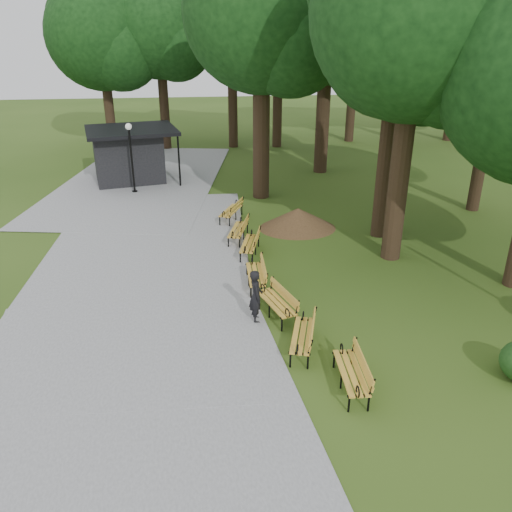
{
  "coord_description": "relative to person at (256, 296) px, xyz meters",
  "views": [
    {
      "loc": [
        -1.79,
        -14.36,
        7.9
      ],
      "look_at": [
        -0.01,
        0.7,
        1.1
      ],
      "focal_mm": 36.35,
      "sensor_mm": 36.0,
      "label": 1
    }
  ],
  "objects": [
    {
      "name": "dirt_mound",
      "position": [
        2.62,
        7.24,
        -0.36
      ],
      "size": [
        2.72,
        2.72,
        0.89
      ],
      "primitive_type": "cone",
      "color": "#47301C",
      "rests_on": "ground"
    },
    {
      "name": "bench_4",
      "position": [
        0.32,
        4.73,
        -0.37
      ],
      "size": [
        1.1,
        2.0,
        0.88
      ],
      "primitive_type": null,
      "rotation": [
        0.0,
        0.0,
        -1.83
      ],
      "color": "gold",
      "rests_on": "ground"
    },
    {
      "name": "path",
      "position": [
        -3.73,
        4.43,
        -0.78
      ],
      "size": [
        12.0,
        38.0,
        0.06
      ],
      "primitive_type": "cube",
      "color": "gray",
      "rests_on": "ground"
    },
    {
      "name": "kiosk",
      "position": [
        -5.15,
        15.52,
        0.63
      ],
      "size": [
        5.32,
        4.86,
        2.88
      ],
      "primitive_type": null,
      "rotation": [
        0.0,
        0.0,
        0.21
      ],
      "color": "black",
      "rests_on": "ground"
    },
    {
      "name": "bench_1",
      "position": [
        1.04,
        -1.61,
        -0.37
      ],
      "size": [
        1.15,
        2.0,
        0.88
      ],
      "primitive_type": null,
      "rotation": [
        0.0,
        0.0,
        -1.86
      ],
      "color": "gold",
      "rests_on": "ground"
    },
    {
      "name": "lamp_post",
      "position": [
        -4.71,
        13.22,
        1.68
      ],
      "size": [
        0.32,
        0.32,
        3.5
      ],
      "color": "black",
      "rests_on": "ground"
    },
    {
      "name": "lawn_tree_1",
      "position": [
        5.75,
        6.08,
        6.58
      ],
      "size": [
        5.59,
        5.59,
        10.23
      ],
      "color": "black",
      "rests_on": "ground"
    },
    {
      "name": "lawn_tree_0",
      "position": [
        5.47,
        3.9,
        7.4
      ],
      "size": [
        6.73,
        6.73,
        11.63
      ],
      "color": "black",
      "rests_on": "ground"
    },
    {
      "name": "ground",
      "position": [
        0.27,
        1.43,
        -0.81
      ],
      "size": [
        100.0,
        100.0,
        0.0
      ],
      "primitive_type": "plane",
      "color": "#304D16",
      "rests_on": "ground"
    },
    {
      "name": "lawn_tree_5",
      "position": [
        11.18,
        8.67,
        5.73
      ],
      "size": [
        5.35,
        5.35,
        9.26
      ],
      "color": "black",
      "rests_on": "ground"
    },
    {
      "name": "tree_backdrop",
      "position": [
        7.66,
        23.85,
        6.76
      ],
      "size": [
        36.84,
        8.51,
        15.13
      ],
      "primitive_type": null,
      "color": "black",
      "rests_on": "ground"
    },
    {
      "name": "bench_2",
      "position": [
        0.62,
        0.19,
        -0.37
      ],
      "size": [
        1.18,
        2.0,
        0.88
      ],
      "primitive_type": null,
      "rotation": [
        0.0,
        0.0,
        -1.27
      ],
      "color": "gold",
      "rests_on": "ground"
    },
    {
      "name": "lawn_tree_2",
      "position": [
        1.64,
        11.78,
        7.51
      ],
      "size": [
        6.96,
        6.96,
        11.86
      ],
      "color": "black",
      "rests_on": "ground"
    },
    {
      "name": "bench_5",
      "position": [
        0.02,
        6.21,
        -0.37
      ],
      "size": [
        1.15,
        2.0,
        0.88
      ],
      "primitive_type": null,
      "rotation": [
        0.0,
        0.0,
        -1.86
      ],
      "color": "gold",
      "rests_on": "ground"
    },
    {
      "name": "person",
      "position": [
        0.0,
        0.0,
        0.0
      ],
      "size": [
        0.42,
        0.61,
        1.61
      ],
      "primitive_type": "imported",
      "rotation": [
        0.0,
        0.0,
        1.62
      ],
      "color": "black",
      "rests_on": "ground"
    },
    {
      "name": "bench_0",
      "position": [
        1.86,
        -3.31,
        -0.37
      ],
      "size": [
        0.74,
        1.93,
        0.88
      ],
      "primitive_type": null,
      "rotation": [
        0.0,
        0.0,
        -1.62
      ],
      "color": "gold",
      "rests_on": "ground"
    },
    {
      "name": "bench_6",
      "position": [
        -0.09,
        8.55,
        -0.37
      ],
      "size": [
        1.36,
        2.0,
        0.88
      ],
      "primitive_type": null,
      "rotation": [
        0.0,
        0.0,
        -1.99
      ],
      "color": "gold",
      "rests_on": "ground"
    },
    {
      "name": "lawn_tree_4",
      "position": [
        5.69,
        16.17,
        7.03
      ],
      "size": [
        6.18,
        6.18,
        11.0
      ],
      "color": "black",
      "rests_on": "ground"
    },
    {
      "name": "bench_3",
      "position": [
        0.24,
        2.14,
        -0.37
      ],
      "size": [
        0.7,
        1.92,
        0.88
      ],
      "primitive_type": null,
      "rotation": [
        0.0,
        0.0,
        -1.6
      ],
      "color": "gold",
      "rests_on": "ground"
    }
  ]
}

